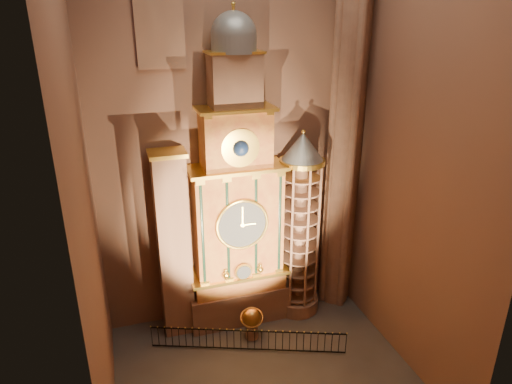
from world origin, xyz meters
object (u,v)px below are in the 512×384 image
object	(u,v)px
stair_turret	(300,228)
celestial_globe	(252,321)
iron_railing	(248,340)
astronomical_clock	(237,210)
portrait_tower	(174,245)

from	to	relation	value
stair_turret	celestial_globe	bearing A→B (deg)	-152.35
iron_railing	astronomical_clock	bearing A→B (deg)	83.56
astronomical_clock	iron_railing	world-z (taller)	astronomical_clock
portrait_tower	stair_turret	bearing A→B (deg)	-2.33
portrait_tower	celestial_globe	bearing A→B (deg)	-29.49
stair_turret	celestial_globe	distance (m)	5.63
astronomical_clock	iron_railing	size ratio (longest dim) A/B	1.78
stair_turret	iron_railing	size ratio (longest dim) A/B	1.15
iron_railing	celestial_globe	bearing A→B (deg)	61.49
celestial_globe	iron_railing	distance (m)	1.14
astronomical_clock	iron_railing	distance (m)	6.71
portrait_tower	iron_railing	world-z (taller)	portrait_tower
astronomical_clock	stair_turret	size ratio (longest dim) A/B	1.55
stair_turret	portrait_tower	bearing A→B (deg)	177.67
portrait_tower	celestial_globe	xyz separation A→B (m)	(3.58, -2.02, -4.08)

